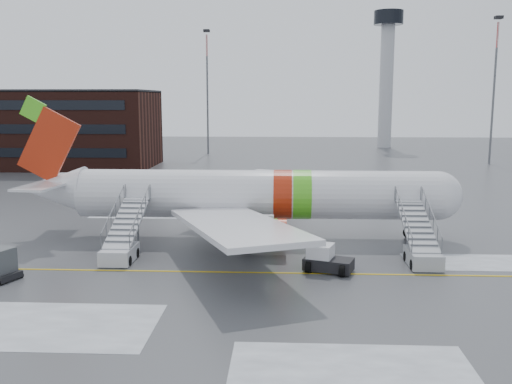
# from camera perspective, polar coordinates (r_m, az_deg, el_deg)

# --- Properties ---
(ground) EXTENTS (260.00, 260.00, 0.00)m
(ground) POSITION_cam_1_polar(r_m,az_deg,el_deg) (38.15, -8.22, -7.43)
(ground) COLOR #494C4F
(ground) RESTS_ON ground
(airliner) EXTENTS (35.03, 32.97, 11.18)m
(airliner) POSITION_cam_1_polar(r_m,az_deg,el_deg) (44.91, -1.09, -0.31)
(airliner) COLOR silver
(airliner) RESTS_ON ground
(airstair_fwd) EXTENTS (2.05, 7.70, 3.48)m
(airstair_fwd) POSITION_cam_1_polar(r_m,az_deg,el_deg) (40.00, 16.16, -5.33)
(airstair_fwd) COLOR #A5A8AC
(airstair_fwd) RESTS_ON ground
(airstair_aft) EXTENTS (2.05, 7.70, 3.48)m
(airstair_aft) POSITION_cam_1_polar(r_m,az_deg,el_deg) (40.45, -13.23, -5.05)
(airstair_aft) COLOR silver
(airstair_aft) RESTS_ON ground
(pushback_tug) EXTENTS (3.41, 2.98, 1.74)m
(pushback_tug) POSITION_cam_1_polar(r_m,az_deg,el_deg) (36.95, 6.98, -6.71)
(pushback_tug) COLOR black
(pushback_tug) RESTS_ON ground
(control_tower) EXTENTS (6.40, 6.40, 30.00)m
(control_tower) POSITION_cam_1_polar(r_m,az_deg,el_deg) (133.06, 12.96, 12.45)
(control_tower) COLOR #B2B5BA
(control_tower) RESTS_ON ground
(light_mast_far_ne) EXTENTS (1.20, 1.20, 24.25)m
(light_mast_far_ne) POSITION_cam_1_polar(r_m,az_deg,el_deg) (103.91, 22.74, 10.21)
(light_mast_far_ne) COLOR #595B60
(light_mast_far_ne) RESTS_ON ground
(light_mast_far_n) EXTENTS (1.20, 1.20, 24.25)m
(light_mast_far_n) POSITION_cam_1_polar(r_m,az_deg,el_deg) (114.89, -4.90, 10.73)
(light_mast_far_n) COLOR #595B60
(light_mast_far_n) RESTS_ON ground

